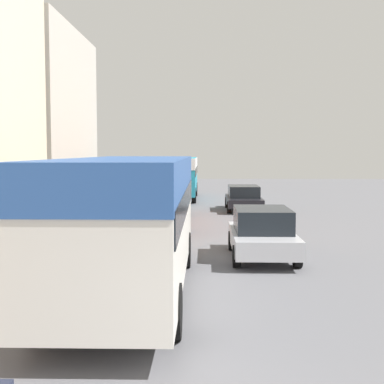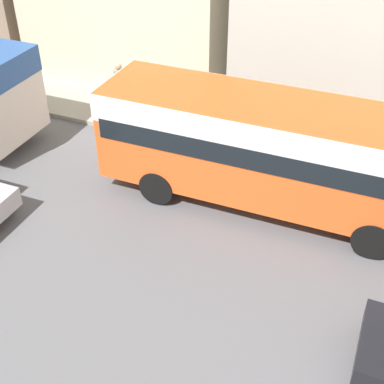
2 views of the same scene
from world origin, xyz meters
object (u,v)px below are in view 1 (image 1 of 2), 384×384
Objects in this scene: bus_lead at (129,207)px; car_far_curb at (244,197)px; car_crossing at (262,232)px; pedestrian_near_curb at (54,216)px; bus_third_in_line at (178,172)px; pedestrian_walking_away at (95,204)px; bus_following at (159,181)px.

bus_lead reaches higher than car_far_curb.
car_crossing is 7.29m from pedestrian_near_curb.
car_far_curb is 13.80m from pedestrian_near_curb.
car_far_curb is at bearing -59.76° from bus_third_in_line.
bus_lead is at bearing -73.94° from pedestrian_walking_away.
pedestrian_near_curb reaches higher than car_far_curb.
bus_lead is 7.18m from pedestrian_near_curb.
car_far_curb is (4.31, 5.30, -1.23)m from bus_following.
bus_following reaches higher than pedestrian_walking_away.
bus_following is at bearing 63.64° from pedestrian_near_curb.
pedestrian_near_curb is (-3.40, -18.56, -0.81)m from bus_third_in_line.
bus_third_in_line is 20.78m from car_crossing.
pedestrian_near_curb is (-3.53, 6.17, -0.98)m from bus_lead.
bus_following is 5.06× the size of pedestrian_walking_away.
bus_following is at bearing -91.25° from bus_third_in_line.
pedestrian_walking_away is at bearing -131.58° from car_far_curb.
bus_following is 2.04× the size of car_far_curb.
bus_third_in_line is at bearing -79.87° from car_crossing.
pedestrian_near_curb is at bearing -100.37° from bus_third_in_line.
bus_third_in_line is 18.88m from pedestrian_near_curb.
car_crossing is (3.51, 4.30, -1.24)m from bus_lead.
bus_lead is 24.73m from bus_third_in_line.
pedestrian_walking_away is at bearing -42.07° from car_crossing.
bus_third_in_line reaches higher than car_far_curb.
bus_third_in_line is (-0.13, 24.73, -0.17)m from bus_lead.
pedestrian_near_curb is 3.98m from pedestrian_walking_away.
bus_following is at bearing -129.10° from car_far_curb.
bus_lead is at bearing -60.23° from pedestrian_near_curb.
pedestrian_near_curb is at bearing -14.84° from car_crossing.
bus_following is 5.21× the size of pedestrian_near_curb.
car_far_curb is at bearing -91.69° from car_crossing.
car_far_curb is (4.04, -6.94, -1.14)m from bus_third_in_line.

